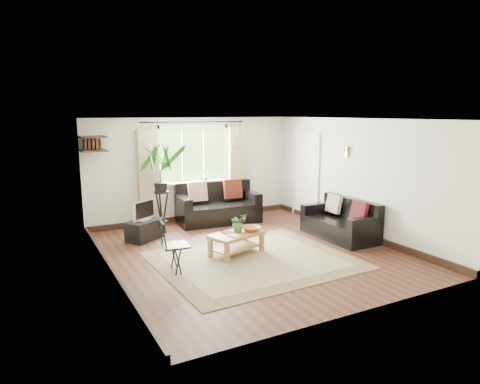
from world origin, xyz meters
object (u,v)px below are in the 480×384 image
coffee_table (236,244)px  palm_stand (161,188)px  tv_stand (145,230)px  folding_chair (176,246)px  sofa_right (340,220)px  sofa_back (218,204)px

coffee_table → palm_stand: 2.35m
coffee_table → tv_stand: size_ratio=1.32×
tv_stand → folding_chair: 1.99m
tv_stand → sofa_right: bearing=-59.0°
sofa_right → palm_stand: (-3.03, 2.17, 0.56)m
sofa_right → palm_stand: palm_stand is taller
sofa_back → palm_stand: 1.48m
sofa_right → folding_chair: size_ratio=1.89×
sofa_right → tv_stand: sofa_right is taller
coffee_table → folding_chair: (-1.25, -0.31, 0.22)m
coffee_table → folding_chair: 1.30m
palm_stand → folding_chair: size_ratio=2.21×
sofa_right → tv_stand: bearing=-116.1°
palm_stand → tv_stand: bearing=-138.1°
folding_chair → sofa_back: bearing=-29.7°
sofa_back → sofa_right: 2.82m
coffee_table → palm_stand: bearing=108.5°
palm_stand → sofa_right: bearing=-35.5°
sofa_back → coffee_table: sofa_back is taller
coffee_table → tv_stand: 2.06m
sofa_back → coffee_table: size_ratio=1.90×
sofa_right → tv_stand: size_ratio=2.17×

